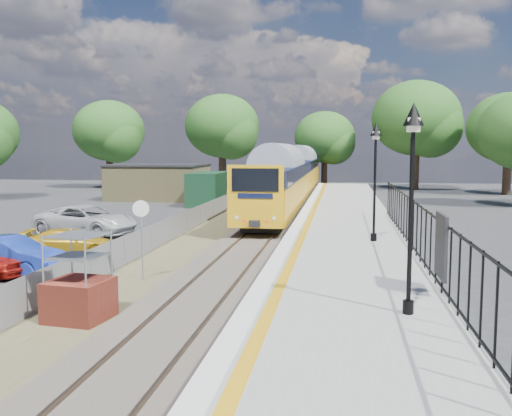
% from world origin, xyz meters
% --- Properties ---
extents(ground, '(120.00, 120.00, 0.00)m').
position_xyz_m(ground, '(0.00, 0.00, 0.00)').
color(ground, '#2D2D30').
rests_on(ground, ground).
extents(track_bed, '(5.90, 80.00, 0.29)m').
position_xyz_m(track_bed, '(-0.47, 9.67, 0.09)').
color(track_bed, '#473F38').
rests_on(track_bed, ground).
extents(platform, '(5.00, 70.00, 0.90)m').
position_xyz_m(platform, '(4.20, 8.00, 0.45)').
color(platform, gray).
rests_on(platform, ground).
extents(platform_edge, '(0.90, 70.00, 0.01)m').
position_xyz_m(platform_edge, '(2.14, 8.00, 0.90)').
color(platform_edge, silver).
rests_on(platform_edge, platform).
extents(victorian_lamp_south, '(0.44, 0.44, 4.60)m').
position_xyz_m(victorian_lamp_south, '(5.50, -4.00, 4.30)').
color(victorian_lamp_south, black).
rests_on(victorian_lamp_south, platform).
extents(victorian_lamp_north, '(0.44, 0.44, 4.60)m').
position_xyz_m(victorian_lamp_north, '(5.30, 6.00, 4.30)').
color(victorian_lamp_north, black).
rests_on(victorian_lamp_north, platform).
extents(palisade_fence, '(0.12, 26.00, 2.00)m').
position_xyz_m(palisade_fence, '(6.55, 2.24, 1.84)').
color(palisade_fence, black).
rests_on(palisade_fence, platform).
extents(wire_fence, '(0.06, 52.00, 1.20)m').
position_xyz_m(wire_fence, '(-4.20, 12.00, 0.60)').
color(wire_fence, '#999EA3').
rests_on(wire_fence, ground).
extents(outbuilding, '(10.80, 10.10, 3.12)m').
position_xyz_m(outbuilding, '(-10.91, 31.21, 1.52)').
color(outbuilding, '#908351').
rests_on(outbuilding, ground).
extents(tree_line, '(56.80, 43.80, 11.88)m').
position_xyz_m(tree_line, '(1.40, 42.00, 6.61)').
color(tree_line, '#332319').
rests_on(tree_line, ground).
extents(train, '(2.82, 40.83, 3.51)m').
position_xyz_m(train, '(0.00, 30.38, 2.34)').
color(train, gold).
rests_on(train, ground).
extents(brick_plinth, '(1.64, 1.64, 2.35)m').
position_xyz_m(brick_plinth, '(-2.72, -2.89, 1.13)').
color(brick_plinth, '#983726').
rests_on(brick_plinth, ground).
extents(speed_sign, '(0.55, 0.20, 2.79)m').
position_xyz_m(speed_sign, '(-2.64, 1.67, 1.90)').
color(speed_sign, '#999EA3').
rests_on(speed_sign, ground).
extents(car_blue, '(4.27, 1.92, 1.36)m').
position_xyz_m(car_blue, '(-7.77, 2.09, 0.68)').
color(car_blue, '#1A34A1').
rests_on(car_blue, ground).
extents(car_yellow, '(4.01, 2.24, 1.10)m').
position_xyz_m(car_yellow, '(-7.38, 5.96, 0.55)').
color(car_yellow, gold).
rests_on(car_yellow, ground).
extents(car_white, '(5.92, 3.67, 1.53)m').
position_xyz_m(car_white, '(-9.22, 11.48, 0.76)').
color(car_white, silver).
rests_on(car_white, ground).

